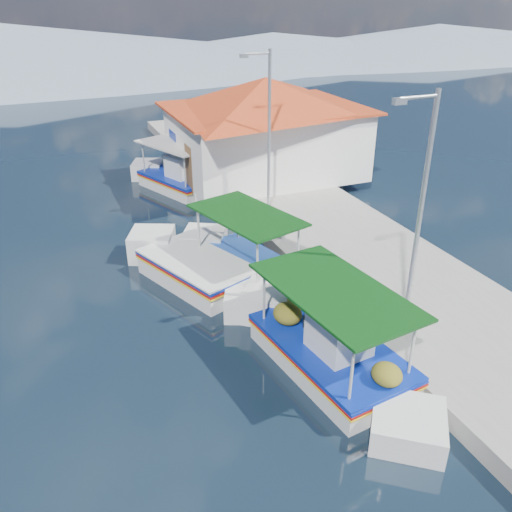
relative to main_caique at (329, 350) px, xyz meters
name	(u,v)px	position (x,y,z in m)	size (l,w,h in m)	color
ground	(279,436)	(-2.11, -1.67, -0.48)	(160.00, 160.00, 0.00)	black
quay	(363,258)	(3.79, 4.33, -0.23)	(5.00, 44.00, 0.50)	gray
bollards	(320,268)	(1.69, 3.58, 0.17)	(0.20, 17.20, 0.30)	#A5A8AD
main_caique	(329,350)	(0.00, 0.00, 0.00)	(2.80, 7.51, 2.49)	white
caique_green_canopy	(246,268)	(-0.21, 4.97, -0.10)	(3.19, 6.52, 2.53)	white
caique_blue_hull	(197,272)	(-1.73, 5.39, -0.15)	(3.63, 6.47, 1.23)	white
caique_far	(179,180)	(0.05, 14.10, -0.04)	(3.62, 6.33, 2.39)	white
harbor_building	(265,125)	(4.08, 13.33, 2.30)	(10.49, 10.49, 4.40)	white
lamp_post_near	(419,203)	(2.39, 0.33, 3.37)	(1.21, 0.14, 6.00)	#A5A8AD
lamp_post_far	(267,124)	(2.39, 9.33, 3.37)	(1.21, 0.14, 6.00)	#A5A8AD
mountain_ridge	(119,52)	(4.43, 54.33, 1.56)	(171.40, 96.00, 5.50)	slate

